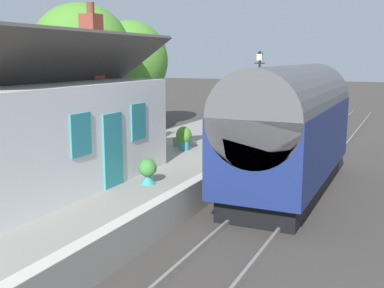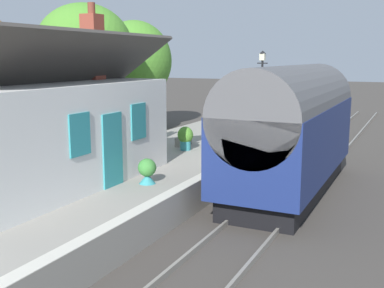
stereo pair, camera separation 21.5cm
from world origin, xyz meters
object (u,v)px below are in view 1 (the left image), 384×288
bench_platform_end (221,134)px  tree_behind_building (81,48)px  station_building (44,130)px  planter_edge_far (148,171)px  lamp_post_platform (259,77)px  bench_mid_platform (268,114)px  planter_edge_near (271,123)px  planter_corner_building (182,138)px  train (290,128)px  bench_near_building (233,127)px  tree_mid_background (54,64)px  planter_under_sign (184,137)px  planter_bench_right (250,113)px  tree_far_left (131,61)px

bench_platform_end → tree_behind_building: size_ratio=0.19×
station_building → planter_edge_far: size_ratio=11.02×
bench_platform_end → tree_behind_building: tree_behind_building is taller
bench_platform_end → lamp_post_platform: bearing=-9.4°
bench_mid_platform → lamp_post_platform: size_ratio=0.36×
planter_edge_near → planter_corner_building: size_ratio=1.00×
train → bench_mid_platform: train is taller
bench_near_building → planter_corner_building: size_ratio=1.42×
planter_corner_building → tree_mid_background: (6.95, 12.57, 2.92)m
bench_near_building → planter_edge_far: (-8.63, -0.48, -0.11)m
planter_edge_near → planter_edge_far: size_ratio=1.35×
lamp_post_platform → train: bearing=-154.0°
train → planter_edge_far: bearing=142.7°
bench_near_building → tree_behind_building: 9.10m
bench_mid_platform → planter_under_sign: planter_under_sign is taller
train → bench_platform_end: train is taller
tree_mid_background → planter_edge_far: bearing=-131.9°
bench_near_building → tree_behind_building: bearing=90.7°
bench_platform_end → tree_behind_building: 9.40m
planter_bench_right → lamp_post_platform: (-5.50, -2.21, 2.40)m
bench_platform_end → planter_edge_near: 5.35m
tree_mid_background → tree_far_left: size_ratio=0.85×
lamp_post_platform → planter_edge_near: bearing=-3.9°
planter_corner_building → tree_far_left: bearing=42.3°
bench_mid_platform → planter_edge_near: size_ratio=1.41×
lamp_post_platform → tree_behind_building: (-1.63, 9.04, 1.40)m
planter_edge_far → planter_corner_building: size_ratio=0.74×
bench_mid_platform → tree_far_left: tree_far_left is taller
train → tree_mid_background: 19.67m
planter_under_sign → tree_mid_background: (7.82, 13.09, 2.70)m
planter_edge_far → planter_under_sign: (5.05, 1.27, 0.15)m
lamp_post_platform → tree_far_left: 10.62m
train → planter_bench_right: 12.64m
planter_edge_near → planter_corner_building: 6.46m
tree_mid_background → planter_corner_building: bearing=-118.9°
train → planter_bench_right: size_ratio=12.68×
train → planter_edge_far: train is taller
planter_corner_building → tree_far_left: size_ratio=0.15×
bench_near_building → planter_under_sign: planter_under_sign is taller
planter_corner_building → tree_behind_building: size_ratio=0.14×
tree_far_left → planter_corner_building: bearing=-137.7°
planter_edge_near → planter_corner_building: planter_corner_building is taller
planter_bench_right → tree_far_left: bearing=99.6°
station_building → train: bearing=-47.2°
station_building → bench_mid_platform: station_building is taller
station_building → planter_edge_far: 3.19m
planter_bench_right → tree_behind_building: (-7.13, 6.84, 3.79)m
planter_corner_building → tree_far_left: tree_far_left is taller
bench_platform_end → planter_edge_near: bench_platform_end is taller
planter_under_sign → bench_platform_end: bearing=-29.0°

